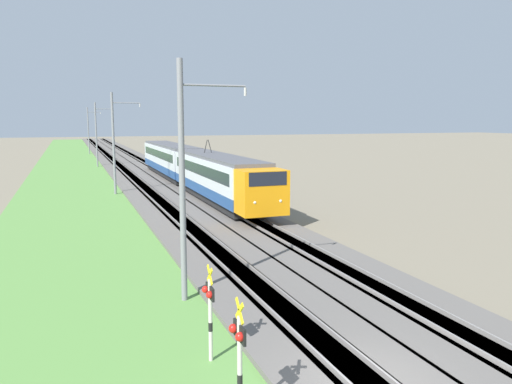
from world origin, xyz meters
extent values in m
cube|color=#605B56|center=(50.00, 0.00, 0.15)|extent=(240.00, 4.40, 0.30)
cube|color=#605B56|center=(50.00, -4.26, 0.15)|extent=(240.00, 4.40, 0.30)
cube|color=#4C4238|center=(50.00, 0.00, 0.15)|extent=(240.00, 1.57, 0.30)
cube|color=gray|center=(50.00, 0.53, 0.38)|extent=(240.00, 0.07, 0.15)
cube|color=gray|center=(50.00, -0.53, 0.38)|extent=(240.00, 0.07, 0.15)
cube|color=#4C4238|center=(50.00, -4.26, 0.15)|extent=(240.00, 1.57, 0.30)
cube|color=gray|center=(50.00, -3.73, 0.38)|extent=(240.00, 0.07, 0.15)
cube|color=gray|center=(50.00, -4.79, 0.38)|extent=(240.00, 0.07, 0.15)
cube|color=#5B8E42|center=(50.00, 6.12, 0.06)|extent=(240.00, 10.33, 0.12)
cube|color=orange|center=(18.11, -4.26, 2.36)|extent=(2.09, 2.87, 2.72)
cube|color=black|center=(17.80, -4.26, 3.27)|extent=(1.51, 2.39, 0.82)
sphere|color=#F2EAC6|center=(17.12, -3.44, 1.91)|extent=(0.20, 0.20, 0.20)
sphere|color=#F2EAC6|center=(17.12, -5.08, 1.91)|extent=(0.20, 0.20, 0.20)
cube|color=navy|center=(27.87, -4.26, 1.38)|extent=(17.42, 2.99, 0.76)
cube|color=silver|center=(27.87, -4.26, 2.74)|extent=(17.42, 2.99, 1.96)
cube|color=black|center=(27.87, -4.26, 2.90)|extent=(16.03, 3.01, 0.82)
cube|color=#515156|center=(27.87, -4.26, 3.85)|extent=(17.42, 2.75, 0.25)
cube|color=black|center=(27.87, -4.26, 0.72)|extent=(16.55, 2.54, 0.55)
cylinder|color=black|center=(20.96, -3.73, 0.88)|extent=(0.86, 0.12, 0.86)
cylinder|color=black|center=(20.96, -4.79, 0.88)|extent=(0.86, 0.12, 0.86)
cube|color=navy|center=(46.94, -4.26, 1.38)|extent=(19.52, 2.99, 0.76)
cube|color=silver|center=(46.94, -4.26, 2.74)|extent=(19.52, 2.99, 1.96)
cube|color=black|center=(46.94, -4.26, 2.90)|extent=(17.96, 3.01, 0.82)
cube|color=#515156|center=(46.94, -4.26, 3.85)|extent=(19.52, 2.75, 0.25)
cube|color=black|center=(46.94, -4.26, 0.72)|extent=(18.54, 2.54, 0.55)
cylinder|color=black|center=(30.48, -4.09, 4.52)|extent=(0.06, 0.33, 1.08)
cylinder|color=black|center=(30.48, -4.44, 4.52)|extent=(0.06, 0.33, 1.08)
cube|color=black|center=(20.96, -4.26, 0.00)|extent=(0.10, 0.10, 0.00)
cylinder|color=beige|center=(-0.34, 3.40, 1.30)|extent=(0.11, 0.11, 2.60)
cylinder|color=black|center=(-0.34, 3.40, 1.17)|extent=(0.12, 0.12, 0.25)
cube|color=black|center=(-0.34, 3.40, 2.25)|extent=(0.70, 0.06, 0.36)
sphere|color=red|center=(-0.56, 3.47, 2.25)|extent=(0.20, 0.20, 0.20)
sphere|color=red|center=(-0.12, 3.47, 2.25)|extent=(0.20, 0.20, 0.20)
cube|color=yellow|center=(-0.34, 3.40, 2.72)|extent=(0.49, 0.03, 0.49)
cube|color=yellow|center=(-0.34, 3.40, 2.72)|extent=(0.49, 0.03, 0.49)
cylinder|color=beige|center=(2.73, 3.20, 1.22)|extent=(0.11, 0.11, 2.45)
cylinder|color=black|center=(2.73, 3.20, 1.10)|extent=(0.12, 0.12, 0.25)
cube|color=black|center=(2.73, 3.20, 2.10)|extent=(0.70, 0.06, 0.36)
sphere|color=red|center=(2.51, 3.27, 2.10)|extent=(0.20, 0.20, 0.20)
sphere|color=red|center=(2.95, 3.27, 2.10)|extent=(0.20, 0.20, 0.20)
cube|color=yellow|center=(2.73, 3.20, 2.57)|extent=(0.49, 0.03, 0.49)
cube|color=yellow|center=(2.73, 3.20, 2.57)|extent=(0.49, 0.03, 0.49)
cylinder|color=slate|center=(7.62, 2.86, 4.41)|extent=(0.22, 0.22, 8.81)
cylinder|color=slate|center=(7.62, 1.66, 7.91)|extent=(0.08, 2.40, 0.08)
cylinder|color=#B2ADA8|center=(7.62, 0.46, 7.71)|extent=(0.10, 0.10, 0.30)
cylinder|color=slate|center=(35.94, 2.86, 4.54)|extent=(0.22, 0.22, 9.08)
cylinder|color=slate|center=(35.94, 1.66, 8.18)|extent=(0.08, 2.40, 0.08)
cylinder|color=#B2ADA8|center=(35.94, 0.46, 7.98)|extent=(0.10, 0.10, 0.30)
cylinder|color=slate|center=(64.26, 2.86, 4.56)|extent=(0.22, 0.22, 9.12)
cylinder|color=slate|center=(64.26, 1.66, 8.22)|extent=(0.08, 2.40, 0.08)
cylinder|color=#B2ADA8|center=(64.26, 0.46, 8.02)|extent=(0.10, 0.10, 0.30)
cylinder|color=slate|center=(92.59, 2.86, 4.53)|extent=(0.22, 0.22, 9.07)
cylinder|color=slate|center=(92.59, 1.66, 8.17)|extent=(0.08, 2.40, 0.08)
cylinder|color=#B2ADA8|center=(92.59, 0.46, 7.97)|extent=(0.10, 0.10, 0.30)
camera|label=1|loc=(-9.83, 6.59, 6.70)|focal=35.00mm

